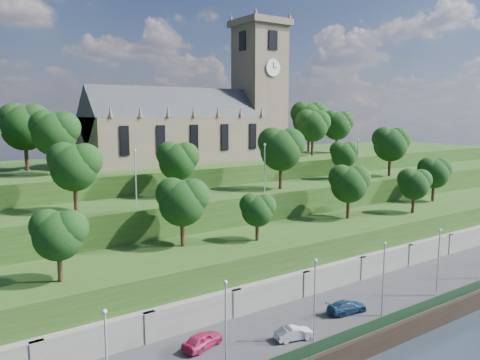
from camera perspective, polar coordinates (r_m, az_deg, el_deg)
ground at (r=55.65m, az=20.25°, el=-17.53°), size 320.00×320.00×0.00m
promenade at (r=58.52m, az=15.34°, el=-14.92°), size 160.00×12.00×2.00m
quay_wall at (r=55.16m, az=20.35°, el=-16.51°), size 160.00×0.50×2.20m
fence at (r=54.90m, az=19.86°, el=-14.90°), size 160.00×0.10×1.20m
retaining_wall at (r=61.67m, az=11.06°, el=-12.05°), size 160.00×2.10×5.00m
embankment_lower at (r=65.28m, az=7.28°, el=-9.41°), size 160.00×12.00×8.00m
embankment_upper at (r=72.97m, az=1.52°, el=-5.82°), size 160.00×10.00×12.00m
hilltop at (r=90.09m, az=-6.37°, el=-2.19°), size 160.00×32.00×15.00m
church at (r=85.50m, az=-4.78°, el=7.41°), size 38.60×12.35×27.60m
trees_lower at (r=65.65m, az=9.33°, el=-1.12°), size 70.56×9.12×8.23m
trees_upper at (r=72.48m, az=4.55°, el=3.57°), size 63.20×8.79×9.51m
trees_hilltop at (r=86.66m, az=-2.60°, el=6.88°), size 75.60×16.79×11.20m
lamp_posts_promenade at (r=52.99m, az=17.10°, el=-10.86°), size 60.36×0.36×8.20m
lamp_posts_upper at (r=68.79m, az=3.02°, el=1.97°), size 40.36×0.36×7.25m
car_left at (r=46.11m, az=-4.58°, el=-18.86°), size 4.67×2.93×1.48m
car_middle at (r=47.71m, az=6.61°, el=-18.06°), size 4.03×2.19×1.26m
car_right at (r=54.22m, az=12.90°, el=-14.81°), size 4.92×2.53×1.36m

